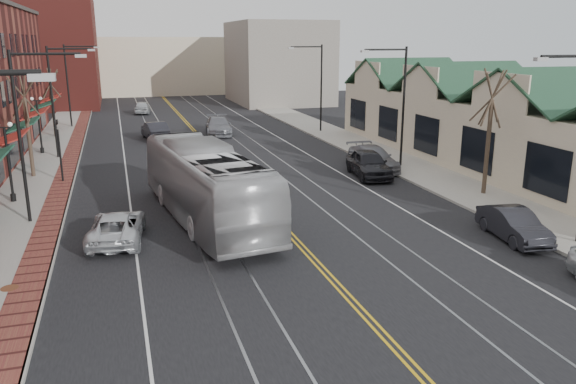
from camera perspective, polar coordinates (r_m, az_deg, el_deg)
ground at (r=16.50m, az=11.96°, el=-16.42°), size 160.00×160.00×0.00m
sidewalk_left at (r=33.61m, az=-24.73°, el=-0.86°), size 4.00×120.00×0.15m
sidewalk_right at (r=38.38m, az=13.39°, el=2.01°), size 4.00×120.00×0.15m
building_right at (r=41.31m, az=20.83°, el=5.49°), size 8.00×36.00×4.60m
backdrop_left at (r=82.65m, az=-23.83°, el=12.87°), size 14.00×18.00×14.00m
backdrop_mid at (r=97.50m, az=-13.15°, el=12.43°), size 22.00×14.00×9.00m
backdrop_right at (r=80.33m, az=-1.06°, el=13.01°), size 12.00×16.00×11.00m
streetlight_l_1 at (r=28.64m, az=-24.89°, el=6.71°), size 3.33×0.25×8.00m
streetlight_l_2 at (r=44.47m, az=-22.34°, el=9.52°), size 3.33×0.25×8.00m
streetlight_l_3 at (r=60.39m, az=-21.11°, el=10.85°), size 3.33×0.25×8.00m
streetlight_r_1 at (r=38.87m, az=11.12°, el=9.70°), size 3.33×0.25×8.00m
streetlight_r_2 at (r=53.48m, az=2.94°, el=11.39°), size 3.33×0.25×8.00m
lamppost_l_2 at (r=33.26m, az=-26.50°, el=2.57°), size 0.84×0.28×4.27m
lamppost_l_3 at (r=46.93m, az=-23.93°, el=6.11°), size 0.84×0.28×4.27m
tree_left_near at (r=38.86m, az=-24.96°, el=6.33°), size 1.78×1.37×6.48m
tree_left_far at (r=54.68m, az=-22.84°, el=8.48°), size 1.66×1.28×6.02m
tree_right_mid at (r=33.07m, az=19.76°, el=5.95°), size 1.90×1.46×6.93m
manhole_far at (r=22.21m, az=-26.44°, el=-8.72°), size 0.60×0.60×0.02m
traffic_signal at (r=36.85m, az=-22.22°, el=4.36°), size 0.18×0.15×3.80m
transit_bus at (r=27.39m, az=-8.35°, el=0.82°), size 4.82×13.46×3.67m
parked_suv at (r=25.68m, az=-16.99°, el=-3.40°), size 2.78×5.02×1.33m
parked_car_b at (r=26.68m, az=21.95°, el=-3.09°), size 1.99×4.37×1.39m
parked_car_c at (r=38.57m, az=8.61°, el=3.40°), size 2.41×5.51×1.57m
parked_car_d at (r=36.54m, az=8.20°, el=2.87°), size 2.68×5.27×1.72m
distant_car_left at (r=51.35m, az=-13.36°, el=6.10°), size 2.29×5.03×1.60m
distant_car_right at (r=53.07m, az=-7.09°, el=6.69°), size 2.94×5.84×1.63m
distant_car_far at (r=70.18m, az=-14.60°, el=8.33°), size 2.19×4.56×1.50m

